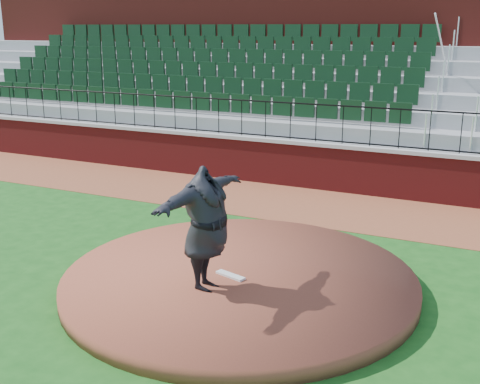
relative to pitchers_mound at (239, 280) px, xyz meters
name	(u,v)px	position (x,y,z in m)	size (l,w,h in m)	color
ground	(202,286)	(-0.60, -0.23, -0.12)	(90.00, 90.00, 0.00)	#164F16
warning_track	(307,204)	(-0.60, 5.17, -0.12)	(34.00, 3.20, 0.01)	brown
field_wall	(328,168)	(-0.60, 6.77, 0.47)	(34.00, 0.35, 1.20)	maroon
wall_cap	(329,144)	(-0.60, 6.77, 1.12)	(34.00, 0.45, 0.10)	#B7B7B7
wall_railing	(329,124)	(-0.60, 6.77, 1.67)	(34.00, 0.05, 1.00)	black
seating_stands	(357,95)	(-0.60, 9.50, 2.18)	(34.00, 5.10, 4.60)	gray
concourse_wall	(379,73)	(-0.60, 12.30, 2.62)	(34.00, 0.50, 5.50)	maroon
pitchers_mound	(239,280)	(0.00, 0.00, 0.00)	(5.98, 5.98, 0.25)	brown
pitching_rubber	(230,275)	(-0.08, -0.18, 0.14)	(0.56, 0.14, 0.04)	silver
pitcher	(206,229)	(-0.22, -0.75, 1.13)	(2.48, 0.67, 2.02)	black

